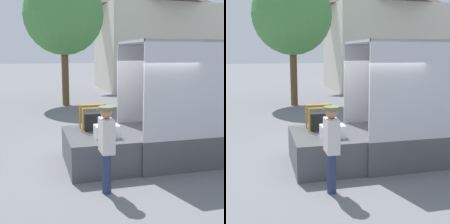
# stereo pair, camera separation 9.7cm
# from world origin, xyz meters

# --- Properties ---
(ground_plane) EXTENTS (160.00, 160.00, 0.00)m
(ground_plane) POSITION_xyz_m (0.00, 0.00, 0.00)
(ground_plane) COLOR slate
(tailgate_deck) EXTENTS (1.54, 2.00, 0.79)m
(tailgate_deck) POSITION_xyz_m (-0.77, 0.00, 0.40)
(tailgate_deck) COLOR #4C4C51
(tailgate_deck) RESTS_ON ground
(microwave) EXTENTS (0.55, 0.40, 0.29)m
(microwave) POSITION_xyz_m (-0.65, -0.41, 0.94)
(microwave) COLOR white
(microwave) RESTS_ON tailgate_deck
(portable_generator) EXTENTS (0.70, 0.50, 0.61)m
(portable_generator) POSITION_xyz_m (-0.75, 0.43, 1.02)
(portable_generator) COLOR black
(portable_generator) RESTS_ON tailgate_deck
(worker_person) EXTENTS (0.31, 0.44, 1.72)m
(worker_person) POSITION_xyz_m (-0.94, -1.57, 1.06)
(worker_person) COLOR navy
(worker_person) RESTS_ON ground
(house_backdrop) EXTENTS (8.81, 6.52, 8.20)m
(house_backdrop) POSITION_xyz_m (7.15, 15.52, 4.18)
(house_backdrop) COLOR beige
(house_backdrop) RESTS_ON ground
(street_tree) EXTENTS (4.03, 4.03, 6.63)m
(street_tree) POSITION_xyz_m (-0.51, 9.24, 4.60)
(street_tree) COLOR brown
(street_tree) RESTS_ON ground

